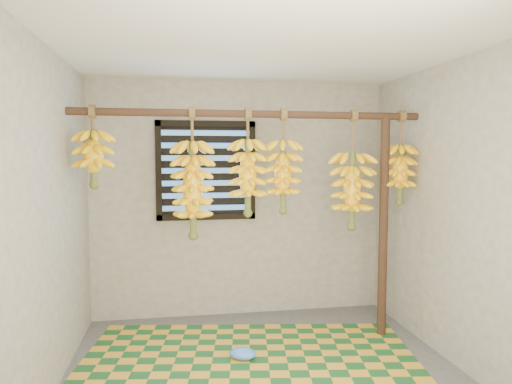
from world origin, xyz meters
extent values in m
cube|color=#484848|center=(0.00, 0.00, -0.01)|extent=(3.00, 3.00, 0.01)
cube|color=silver|center=(0.00, 0.00, 2.40)|extent=(3.00, 3.00, 0.01)
cube|color=slate|center=(0.00, 1.50, 1.20)|extent=(3.00, 0.01, 2.40)
cube|color=slate|center=(-1.50, 0.00, 1.20)|extent=(0.01, 3.00, 2.40)
cube|color=slate|center=(1.50, 0.00, 1.20)|extent=(0.01, 3.00, 2.40)
cube|color=black|center=(-0.35, 1.48, 1.50)|extent=(1.00, 0.04, 1.00)
cylinder|color=#41281B|center=(0.00, 0.70, 2.00)|extent=(3.00, 0.06, 0.06)
cylinder|color=#41281B|center=(1.20, 0.70, 1.00)|extent=(0.08, 0.08, 2.00)
cube|color=#175022|center=(-0.13, 0.06, 0.01)|extent=(3.00, 2.54, 0.01)
ellipsoid|color=#3F80EB|center=(-0.14, 0.39, 0.06)|extent=(0.27, 0.24, 0.09)
cylinder|color=brown|center=(-1.30, 0.70, 1.93)|extent=(0.02, 0.02, 0.21)
cylinder|color=#4C5923|center=(-1.30, 0.70, 1.64)|extent=(0.06, 0.06, 0.42)
cylinder|color=brown|center=(-0.51, 0.70, 1.88)|extent=(0.02, 0.02, 0.29)
cylinder|color=#4C5923|center=(-0.51, 0.70, 1.38)|extent=(0.06, 0.06, 0.77)
cylinder|color=brown|center=(-0.04, 0.70, 1.89)|extent=(0.02, 0.02, 0.27)
cylinder|color=#4C5923|center=(-0.04, 0.70, 1.48)|extent=(0.05, 0.05, 0.61)
cylinder|color=brown|center=(0.26, 0.70, 1.89)|extent=(0.02, 0.02, 0.27)
cylinder|color=#4C5923|center=(0.26, 0.70, 1.49)|extent=(0.05, 0.05, 0.59)
cylinder|color=brown|center=(0.90, 0.70, 1.84)|extent=(0.02, 0.02, 0.39)
cylinder|color=#4C5923|center=(0.90, 0.70, 1.35)|extent=(0.06, 0.06, 0.64)
cylinder|color=brown|center=(1.35, 0.70, 1.88)|extent=(0.02, 0.02, 0.31)
cylinder|color=#4C5923|center=(1.35, 0.70, 1.50)|extent=(0.05, 0.05, 0.50)
camera|label=1|loc=(-0.64, -3.14, 1.64)|focal=32.00mm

